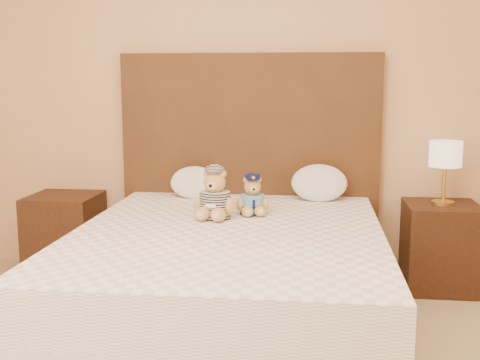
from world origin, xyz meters
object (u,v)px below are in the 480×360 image
(nightstand_right, at_px, (440,246))
(lamp, at_px, (445,157))
(bed, at_px, (229,279))
(teddy_police, at_px, (252,195))
(nightstand_left, at_px, (65,234))
(pillow_right, at_px, (319,181))
(pillow_left, at_px, (194,181))
(teddy_prisoner, at_px, (215,193))

(nightstand_right, xyz_separation_m, lamp, (-0.00, 0.00, 0.57))
(bed, bearing_deg, teddy_police, 76.63)
(nightstand_left, xyz_separation_m, lamp, (2.50, 0.00, 0.57))
(pillow_right, bearing_deg, pillow_left, 180.00)
(teddy_police, xyz_separation_m, pillow_right, (0.39, 0.46, 0.01))
(bed, bearing_deg, teddy_prisoner, 114.67)
(bed, height_order, lamp, lamp)
(nightstand_left, xyz_separation_m, teddy_police, (1.34, -0.43, 0.39))
(lamp, xyz_separation_m, teddy_prisoner, (-1.36, -0.56, -0.16))
(nightstand_left, height_order, teddy_police, teddy_police)
(bed, bearing_deg, nightstand_right, 32.62)
(nightstand_left, relative_size, lamp, 1.38)
(nightstand_right, distance_m, lamp, 0.57)
(lamp, height_order, teddy_police, lamp)
(teddy_police, relative_size, pillow_left, 0.73)
(lamp, bearing_deg, teddy_prisoner, -157.83)
(lamp, relative_size, pillow_left, 1.26)
(teddy_police, distance_m, pillow_left, 0.64)
(lamp, bearing_deg, teddy_police, -159.63)
(teddy_prisoner, height_order, pillow_left, teddy_prisoner)
(nightstand_right, height_order, lamp, lamp)
(bed, distance_m, lamp, 1.59)
(lamp, relative_size, pillow_right, 1.11)
(pillow_left, bearing_deg, pillow_right, 0.00)
(bed, distance_m, pillow_right, 1.04)
(nightstand_left, distance_m, pillow_left, 0.98)
(pillow_left, bearing_deg, teddy_prisoner, -67.97)
(bed, height_order, teddy_police, teddy_police)
(nightstand_right, bearing_deg, teddy_prisoner, -157.83)
(nightstand_right, distance_m, teddy_police, 1.30)
(pillow_left, distance_m, pillow_right, 0.82)
(teddy_police, xyz_separation_m, pillow_left, (-0.44, 0.46, -0.00))
(teddy_police, relative_size, pillow_right, 0.65)
(bed, distance_m, teddy_police, 0.54)
(teddy_police, distance_m, teddy_prisoner, 0.24)
(bed, xyz_separation_m, pillow_right, (0.48, 0.83, 0.40))
(nightstand_right, xyz_separation_m, pillow_right, (-0.77, 0.03, 0.40))
(pillow_right, bearing_deg, lamp, -2.22)
(nightstand_left, distance_m, teddy_prisoner, 1.33)
(lamp, distance_m, pillow_left, 1.61)
(pillow_left, bearing_deg, lamp, -1.07)
(bed, relative_size, pillow_left, 6.29)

